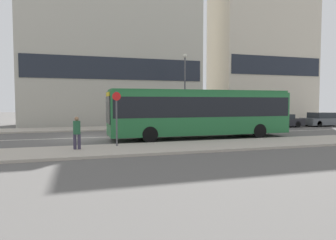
{
  "coord_description": "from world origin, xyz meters",
  "views": [
    {
      "loc": [
        -0.5,
        -20.9,
        2.4
      ],
      "look_at": [
        5.27,
        -2.13,
        1.24
      ],
      "focal_mm": 32.0,
      "sensor_mm": 36.0,
      "label": 1
    }
  ],
  "objects_px": {
    "city_bus": "(200,111)",
    "parked_car_1": "(281,121)",
    "street_lamp": "(185,82)",
    "parked_car_2": "(323,120)",
    "bus_stop_sign": "(117,114)",
    "parked_car_0": "(235,122)",
    "pedestrian_near_stop": "(77,131)"
  },
  "relations": [
    {
      "from": "parked_car_0",
      "to": "pedestrian_near_stop",
      "type": "relative_size",
      "value": 2.81
    },
    {
      "from": "city_bus",
      "to": "pedestrian_near_stop",
      "type": "bearing_deg",
      "value": -160.54
    },
    {
      "from": "street_lamp",
      "to": "parked_car_2",
      "type": "bearing_deg",
      "value": -7.99
    },
    {
      "from": "parked_car_2",
      "to": "street_lamp",
      "type": "bearing_deg",
      "value": 172.01
    },
    {
      "from": "parked_car_0",
      "to": "city_bus",
      "type": "bearing_deg",
      "value": -135.71
    },
    {
      "from": "bus_stop_sign",
      "to": "city_bus",
      "type": "bearing_deg",
      "value": 25.72
    },
    {
      "from": "street_lamp",
      "to": "city_bus",
      "type": "bearing_deg",
      "value": -102.73
    },
    {
      "from": "parked_car_2",
      "to": "parked_car_0",
      "type": "bearing_deg",
      "value": 179.79
    },
    {
      "from": "parked_car_2",
      "to": "city_bus",
      "type": "bearing_deg",
      "value": -160.05
    },
    {
      "from": "parked_car_1",
      "to": "parked_car_2",
      "type": "xyz_separation_m",
      "value": [
        4.98,
        -0.1,
        0.04
      ]
    },
    {
      "from": "parked_car_0",
      "to": "bus_stop_sign",
      "type": "relative_size",
      "value": 1.56
    },
    {
      "from": "parked_car_2",
      "to": "parked_car_1",
      "type": "bearing_deg",
      "value": 178.84
    },
    {
      "from": "parked_car_1",
      "to": "street_lamp",
      "type": "bearing_deg",
      "value": 168.38
    },
    {
      "from": "city_bus",
      "to": "bus_stop_sign",
      "type": "height_order",
      "value": "city_bus"
    },
    {
      "from": "parked_car_2",
      "to": "bus_stop_sign",
      "type": "xyz_separation_m",
      "value": [
        -21.83,
        -8.63,
        1.14
      ]
    },
    {
      "from": "parked_car_0",
      "to": "street_lamp",
      "type": "bearing_deg",
      "value": 155.1
    },
    {
      "from": "parked_car_2",
      "to": "pedestrian_near_stop",
      "type": "height_order",
      "value": "pedestrian_near_stop"
    },
    {
      "from": "parked_car_0",
      "to": "pedestrian_near_stop",
      "type": "bearing_deg",
      "value": -146.35
    },
    {
      "from": "city_bus",
      "to": "parked_car_1",
      "type": "height_order",
      "value": "city_bus"
    },
    {
      "from": "city_bus",
      "to": "parked_car_2",
      "type": "distance_m",
      "value": 16.94
    },
    {
      "from": "parked_car_0",
      "to": "bus_stop_sign",
      "type": "height_order",
      "value": "bus_stop_sign"
    },
    {
      "from": "city_bus",
      "to": "parked_car_1",
      "type": "relative_size",
      "value": 2.88
    },
    {
      "from": "parked_car_2",
      "to": "street_lamp",
      "type": "xyz_separation_m",
      "value": [
        -14.13,
        1.98,
        3.61
      ]
    },
    {
      "from": "parked_car_2",
      "to": "bus_stop_sign",
      "type": "distance_m",
      "value": 23.5
    },
    {
      "from": "city_bus",
      "to": "parked_car_1",
      "type": "bearing_deg",
      "value": 24.31
    },
    {
      "from": "street_lamp",
      "to": "pedestrian_near_stop",
      "type": "bearing_deg",
      "value": -130.89
    },
    {
      "from": "parked_car_0",
      "to": "parked_car_1",
      "type": "distance_m",
      "value": 4.96
    },
    {
      "from": "city_bus",
      "to": "pedestrian_near_stop",
      "type": "relative_size",
      "value": 7.74
    },
    {
      "from": "parked_car_1",
      "to": "city_bus",
      "type": "bearing_deg",
      "value": -151.72
    },
    {
      "from": "bus_stop_sign",
      "to": "street_lamp",
      "type": "xyz_separation_m",
      "value": [
        7.7,
        10.61,
        2.47
      ]
    },
    {
      "from": "pedestrian_near_stop",
      "to": "parked_car_2",
      "type": "bearing_deg",
      "value": 24.71
    },
    {
      "from": "parked_car_0",
      "to": "parked_car_2",
      "type": "height_order",
      "value": "parked_car_2"
    }
  ]
}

